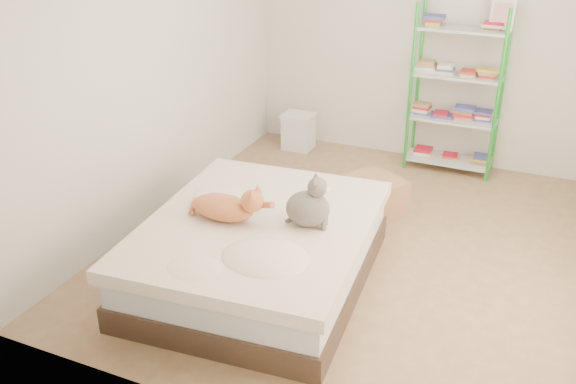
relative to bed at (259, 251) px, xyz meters
The scene contains 7 objects.
room 1.44m from the bed, 54.11° to the left, with size 3.81×4.21×2.61m.
bed is the anchor object (origin of this frame).
orange_cat 0.45m from the bed, 165.10° to the right, with size 0.57×0.31×0.23m, color #C56839, non-canonical shape.
grey_cat 0.57m from the bed, 14.09° to the left, with size 0.28×0.34×0.38m, color gray, non-canonical shape.
shelf_unit 2.87m from the bed, 71.75° to the left, with size 0.88×0.36×1.74m.
cardboard_box 1.48m from the bed, 71.54° to the left, with size 0.62×0.65×0.39m.
white_bin 2.69m from the bed, 106.83° to the left, with size 0.35×0.31×0.40m.
Camera 1 is at (1.27, -4.45, 2.70)m, focal length 40.00 mm.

